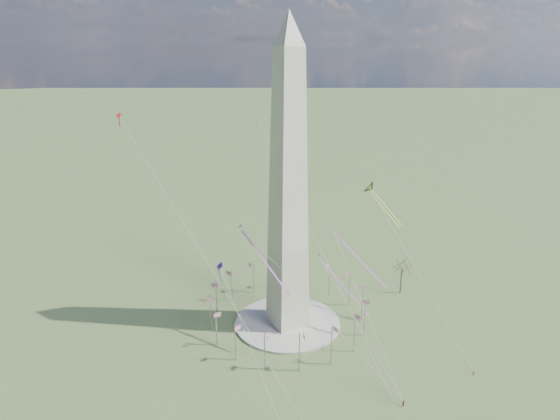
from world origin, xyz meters
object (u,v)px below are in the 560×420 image
tree_near (402,267)px  person_east (473,373)px  washington_monument (288,190)px  kite_delta_black (372,190)px

tree_near → person_east: bearing=-107.9°
washington_monument → person_east: bearing=-56.5°
washington_monument → kite_delta_black: (37.28, 4.28, -6.58)m
tree_near → kite_delta_black: kite_delta_black is taller
washington_monument → person_east: washington_monument is taller
kite_delta_black → washington_monument: bearing=-4.8°
kite_delta_black → person_east: bearing=74.6°
washington_monument → kite_delta_black: 38.09m
washington_monument → tree_near: (49.01, -2.11, -37.03)m
tree_near → kite_delta_black: 33.25m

